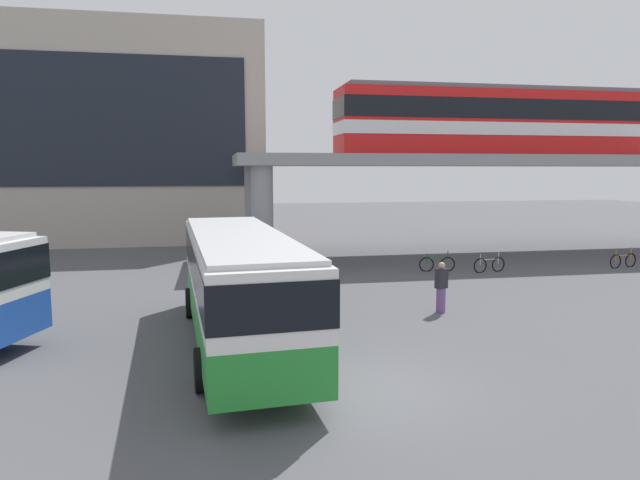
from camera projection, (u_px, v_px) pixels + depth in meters
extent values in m
plane|color=#515156|center=(305.00, 293.00, 22.68)|extent=(120.00, 120.00, 0.00)
cube|color=#B2A899|center=(69.00, 137.00, 39.51)|extent=(26.74, 10.81, 14.46)
cube|color=black|center=(45.00, 120.00, 34.10)|extent=(24.07, 0.10, 8.10)
cube|color=gray|center=(504.00, 161.00, 32.65)|extent=(31.02, 7.27, 0.60)
cylinder|color=gray|center=(262.00, 218.00, 27.64)|extent=(1.10, 1.10, 5.15)
cylinder|color=gray|center=(254.00, 210.00, 33.17)|extent=(1.10, 1.10, 5.15)
cube|color=red|center=(498.00, 124.00, 32.30)|extent=(18.71, 2.90, 3.60)
cube|color=silver|center=(497.00, 130.00, 32.34)|extent=(18.77, 2.96, 0.70)
cube|color=black|center=(498.00, 111.00, 32.21)|extent=(18.77, 2.96, 1.10)
cube|color=slate|center=(499.00, 90.00, 32.06)|extent=(17.96, 2.61, 0.24)
cube|color=#268C33|center=(240.00, 309.00, 15.85)|extent=(3.33, 11.16, 1.10)
cube|color=white|center=(239.00, 264.00, 15.68)|extent=(3.33, 11.16, 1.50)
cube|color=black|center=(239.00, 261.00, 15.67)|extent=(3.38, 11.20, 0.96)
cube|color=silver|center=(238.00, 235.00, 15.58)|extent=(3.17, 10.60, 0.12)
cylinder|color=black|center=(190.00, 303.00, 18.97)|extent=(0.36, 1.02, 1.00)
cylinder|color=black|center=(264.00, 298.00, 19.61)|extent=(0.36, 1.02, 1.00)
cylinder|color=black|center=(201.00, 370.00, 12.64)|extent=(0.36, 1.02, 1.00)
cylinder|color=black|center=(309.00, 360.00, 13.28)|extent=(0.36, 1.02, 1.00)
torus|color=black|center=(448.00, 264.00, 27.58)|extent=(0.74, 0.15, 0.74)
torus|color=black|center=(426.00, 265.00, 27.52)|extent=(0.74, 0.15, 0.74)
cylinder|color=#1E7F33|center=(437.00, 259.00, 27.51)|extent=(1.05, 0.18, 0.05)
cylinder|color=#1E7F33|center=(427.00, 258.00, 27.48)|extent=(0.04, 0.04, 0.55)
cylinder|color=#1E7F33|center=(448.00, 257.00, 27.54)|extent=(0.04, 0.04, 0.65)
torus|color=black|center=(498.00, 265.00, 27.52)|extent=(0.74, 0.18, 0.74)
torus|color=black|center=(480.00, 266.00, 27.17)|extent=(0.74, 0.18, 0.74)
cylinder|color=silver|center=(489.00, 259.00, 27.31)|extent=(1.04, 0.22, 0.05)
cylinder|color=silver|center=(480.00, 260.00, 27.13)|extent=(0.04, 0.04, 0.55)
cylinder|color=silver|center=(499.00, 257.00, 27.48)|extent=(0.04, 0.04, 0.65)
torus|color=black|center=(631.00, 260.00, 28.78)|extent=(0.74, 0.20, 0.74)
torus|color=black|center=(615.00, 262.00, 28.39)|extent=(0.74, 0.20, 0.74)
cylinder|color=orange|center=(623.00, 256.00, 28.55)|extent=(1.04, 0.25, 0.05)
cylinder|color=orange|center=(616.00, 256.00, 28.36)|extent=(0.04, 0.04, 0.55)
cylinder|color=orange|center=(631.00, 254.00, 28.74)|extent=(0.04, 0.04, 0.65)
cylinder|color=#724C8C|center=(441.00, 300.00, 19.63)|extent=(0.32, 0.32, 0.86)
cube|color=#26262D|center=(441.00, 278.00, 19.53)|extent=(0.47, 0.39, 0.68)
sphere|color=tan|center=(442.00, 265.00, 19.47)|extent=(0.23, 0.23, 0.23)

